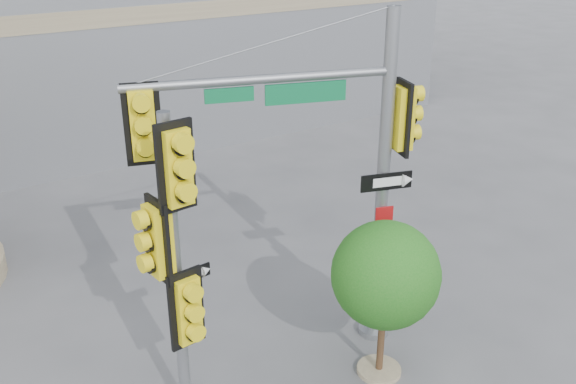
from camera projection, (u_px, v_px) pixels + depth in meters
main_signal_pole at (324, 153)px, 11.87m from camera, size 5.16×1.99×6.86m
secondary_signal_pole at (175, 256)px, 10.17m from camera, size 1.01×0.74×5.67m
street_tree at (386, 278)px, 11.86m from camera, size 2.08×2.03×3.24m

